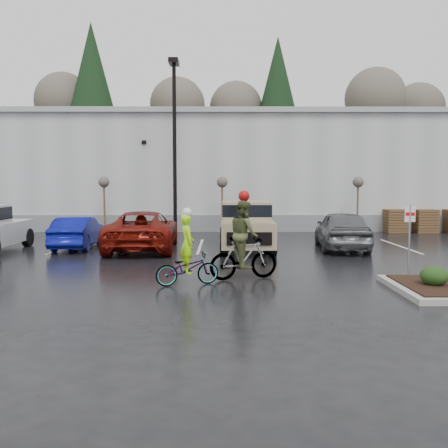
{
  "coord_description": "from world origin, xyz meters",
  "views": [
    {
      "loc": [
        -1.54,
        -13.14,
        2.8
      ],
      "look_at": [
        -1.44,
        4.56,
        1.3
      ],
      "focal_mm": 38.0,
      "sensor_mm": 36.0,
      "label": 1
    }
  ],
  "objects_px": {
    "car_blue": "(78,232)",
    "cyclist_olive": "(244,248)",
    "pallet_stack_a": "(395,221)",
    "fire_lane_sign": "(409,233)",
    "sapling_mid": "(222,185)",
    "lamppost": "(174,129)",
    "suv_tan": "(246,225)",
    "sapling_west": "(104,185)",
    "car_red": "(143,230)",
    "pallet_stack_b": "(425,221)",
    "cyclist_hivis": "(187,261)",
    "car_grey": "(342,230)",
    "sapling_east": "(358,185)"
  },
  "relations": [
    {
      "from": "pallet_stack_b",
      "to": "cyclist_hivis",
      "type": "height_order",
      "value": "cyclist_hivis"
    },
    {
      "from": "lamppost",
      "to": "cyclist_olive",
      "type": "height_order",
      "value": "lamppost"
    },
    {
      "from": "sapling_west",
      "to": "cyclist_hivis",
      "type": "relative_size",
      "value": 1.49
    },
    {
      "from": "pallet_stack_a",
      "to": "car_grey",
      "type": "xyz_separation_m",
      "value": [
        -4.85,
        -6.89,
        0.16
      ]
    },
    {
      "from": "car_grey",
      "to": "cyclist_olive",
      "type": "height_order",
      "value": "cyclist_olive"
    },
    {
      "from": "sapling_west",
      "to": "car_red",
      "type": "distance_m",
      "value": 7.01
    },
    {
      "from": "lamppost",
      "to": "car_grey",
      "type": "distance_m",
      "value": 10.29
    },
    {
      "from": "fire_lane_sign",
      "to": "car_blue",
      "type": "height_order",
      "value": "fire_lane_sign"
    },
    {
      "from": "pallet_stack_a",
      "to": "pallet_stack_b",
      "type": "xyz_separation_m",
      "value": [
        1.7,
        0.0,
        0.0
      ]
    },
    {
      "from": "car_blue",
      "to": "sapling_west",
      "type": "bearing_deg",
      "value": -90.52
    },
    {
      "from": "fire_lane_sign",
      "to": "car_grey",
      "type": "relative_size",
      "value": 0.45
    },
    {
      "from": "sapling_mid",
      "to": "cyclist_olive",
      "type": "height_order",
      "value": "sapling_mid"
    },
    {
      "from": "car_blue",
      "to": "cyclist_olive",
      "type": "bearing_deg",
      "value": 132.9
    },
    {
      "from": "sapling_mid",
      "to": "pallet_stack_b",
      "type": "distance_m",
      "value": 11.92
    },
    {
      "from": "lamppost",
      "to": "car_grey",
      "type": "relative_size",
      "value": 1.88
    },
    {
      "from": "pallet_stack_a",
      "to": "cyclist_olive",
      "type": "distance_m",
      "value": 16.35
    },
    {
      "from": "cyclist_hivis",
      "to": "sapling_west",
      "type": "bearing_deg",
      "value": 4.86
    },
    {
      "from": "pallet_stack_b",
      "to": "pallet_stack_a",
      "type": "bearing_deg",
      "value": 180.0
    },
    {
      "from": "pallet_stack_a",
      "to": "suv_tan",
      "type": "xyz_separation_m",
      "value": [
        -9.0,
        -7.01,
        0.35
      ]
    },
    {
      "from": "fire_lane_sign",
      "to": "suv_tan",
      "type": "xyz_separation_m",
      "value": [
        -4.3,
        6.79,
        -0.38
      ]
    },
    {
      "from": "car_red",
      "to": "cyclist_hivis",
      "type": "relative_size",
      "value": 2.76
    },
    {
      "from": "lamppost",
      "to": "cyclist_olive",
      "type": "bearing_deg",
      "value": -74.7
    },
    {
      "from": "car_blue",
      "to": "cyclist_hivis",
      "type": "relative_size",
      "value": 1.95
    },
    {
      "from": "car_blue",
      "to": "cyclist_hivis",
      "type": "height_order",
      "value": "cyclist_hivis"
    },
    {
      "from": "pallet_stack_a",
      "to": "pallet_stack_b",
      "type": "height_order",
      "value": "same"
    },
    {
      "from": "pallet_stack_b",
      "to": "suv_tan",
      "type": "relative_size",
      "value": 0.26
    },
    {
      "from": "sapling_east",
      "to": "sapling_mid",
      "type": "bearing_deg",
      "value": 180.0
    },
    {
      "from": "sapling_mid",
      "to": "pallet_stack_a",
      "type": "distance_m",
      "value": 10.26
    },
    {
      "from": "car_grey",
      "to": "car_red",
      "type": "bearing_deg",
      "value": 6.41
    },
    {
      "from": "fire_lane_sign",
      "to": "cyclist_olive",
      "type": "height_order",
      "value": "cyclist_olive"
    },
    {
      "from": "sapling_mid",
      "to": "suv_tan",
      "type": "height_order",
      "value": "sapling_mid"
    },
    {
      "from": "pallet_stack_b",
      "to": "cyclist_hivis",
      "type": "distance_m",
      "value": 19.03
    },
    {
      "from": "lamppost",
      "to": "car_red",
      "type": "relative_size",
      "value": 1.55
    },
    {
      "from": "sapling_mid",
      "to": "suv_tan",
      "type": "bearing_deg",
      "value": -80.53
    },
    {
      "from": "cyclist_olive",
      "to": "pallet_stack_a",
      "type": "bearing_deg",
      "value": -52.9
    },
    {
      "from": "sapling_mid",
      "to": "cyclist_hivis",
      "type": "relative_size",
      "value": 1.49
    },
    {
      "from": "fire_lane_sign",
      "to": "pallet_stack_a",
      "type": "bearing_deg",
      "value": 71.19
    },
    {
      "from": "suv_tan",
      "to": "car_grey",
      "type": "distance_m",
      "value": 4.15
    },
    {
      "from": "sapling_east",
      "to": "cyclist_hivis",
      "type": "distance_m",
      "value": 15.81
    },
    {
      "from": "lamppost",
      "to": "car_red",
      "type": "xyz_separation_m",
      "value": [
        -0.9,
        -4.99,
        -4.86
      ]
    },
    {
      "from": "sapling_mid",
      "to": "pallet_stack_a",
      "type": "relative_size",
      "value": 2.37
    },
    {
      "from": "car_blue",
      "to": "sapling_east",
      "type": "bearing_deg",
      "value": -160.59
    },
    {
      "from": "sapling_mid",
      "to": "cyclist_hivis",
      "type": "height_order",
      "value": "sapling_mid"
    },
    {
      "from": "pallet_stack_a",
      "to": "car_grey",
      "type": "relative_size",
      "value": 0.27
    },
    {
      "from": "pallet_stack_b",
      "to": "car_blue",
      "type": "relative_size",
      "value": 0.32
    },
    {
      "from": "cyclist_olive",
      "to": "sapling_mid",
      "type": "bearing_deg",
      "value": -15.02
    },
    {
      "from": "pallet_stack_a",
      "to": "lamppost",
      "type": "bearing_deg",
      "value": -170.91
    },
    {
      "from": "car_blue",
      "to": "cyclist_olive",
      "type": "xyz_separation_m",
      "value": [
        6.92,
        -6.83,
        0.24
      ]
    },
    {
      "from": "sapling_mid",
      "to": "lamppost",
      "type": "bearing_deg",
      "value": -158.2
    },
    {
      "from": "pallet_stack_b",
      "to": "car_red",
      "type": "height_order",
      "value": "car_red"
    }
  ]
}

